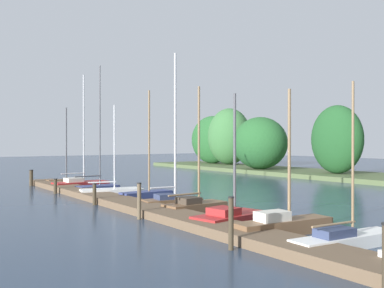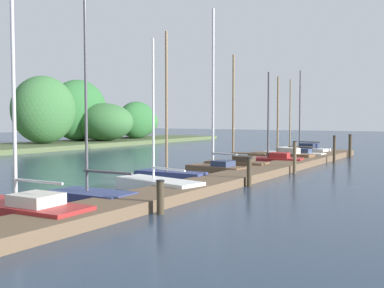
{
  "view_description": "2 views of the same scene",
  "coord_description": "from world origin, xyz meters",
  "px_view_note": "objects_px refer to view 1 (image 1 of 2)",
  "views": [
    {
      "loc": [
        19.41,
        2.97,
        3.34
      ],
      "look_at": [
        0.53,
        16.04,
        3.18
      ],
      "focal_mm": 41.46,
      "sensor_mm": 36.0,
      "label": 1
    },
    {
      "loc": [
        -18.85,
        4.3,
        2.66
      ],
      "look_at": [
        -3.96,
        13.57,
        1.69
      ],
      "focal_mm": 43.45,
      "sensor_mm": 36.0,
      "label": 2
    }
  ],
  "objects_px": {
    "sailboat_1": "(81,183)",
    "sailboat_2": "(99,186)",
    "mooring_piling_0": "(31,178)",
    "sailboat_6": "(196,205)",
    "mooring_piling_2": "(94,194)",
    "sailboat_9": "(348,238)",
    "mooring_piling_3": "(139,201)",
    "sailboat_5": "(173,197)",
    "mooring_piling_4": "(231,223)",
    "sailboat_4": "(148,193)",
    "sailboat_3": "(113,192)",
    "sailboat_7": "(232,216)",
    "mooring_piling_1": "(55,186)",
    "sailboat_8": "(285,224)",
    "sailboat_0": "(65,179)"
  },
  "relations": [
    {
      "from": "sailboat_2",
      "to": "sailboat_5",
      "type": "bearing_deg",
      "value": -89.81
    },
    {
      "from": "sailboat_9",
      "to": "mooring_piling_3",
      "type": "xyz_separation_m",
      "value": [
        -8.19,
        -3.04,
        0.5
      ]
    },
    {
      "from": "sailboat_6",
      "to": "mooring_piling_2",
      "type": "bearing_deg",
      "value": 118.31
    },
    {
      "from": "sailboat_1",
      "to": "mooring_piling_0",
      "type": "bearing_deg",
      "value": 124.47
    },
    {
      "from": "mooring_piling_3",
      "to": "mooring_piling_1",
      "type": "bearing_deg",
      "value": -179.62
    },
    {
      "from": "sailboat_6",
      "to": "mooring_piling_3",
      "type": "distance_m",
      "value": 3.12
    },
    {
      "from": "sailboat_5",
      "to": "sailboat_4",
      "type": "bearing_deg",
      "value": 89.97
    },
    {
      "from": "sailboat_2",
      "to": "sailboat_7",
      "type": "xyz_separation_m",
      "value": [
        14.12,
        -0.27,
        -0.04
      ]
    },
    {
      "from": "sailboat_5",
      "to": "mooring_piling_4",
      "type": "bearing_deg",
      "value": -104.21
    },
    {
      "from": "sailboat_7",
      "to": "mooring_piling_4",
      "type": "xyz_separation_m",
      "value": [
        3.19,
        -2.71,
        0.5
      ]
    },
    {
      "from": "mooring_piling_2",
      "to": "mooring_piling_3",
      "type": "relative_size",
      "value": 0.72
    },
    {
      "from": "sailboat_7",
      "to": "mooring_piling_1",
      "type": "bearing_deg",
      "value": 90.48
    },
    {
      "from": "sailboat_3",
      "to": "sailboat_6",
      "type": "bearing_deg",
      "value": -73.98
    },
    {
      "from": "sailboat_9",
      "to": "mooring_piling_4",
      "type": "bearing_deg",
      "value": 154.67
    },
    {
      "from": "sailboat_1",
      "to": "sailboat_2",
      "type": "height_order",
      "value": "sailboat_2"
    },
    {
      "from": "sailboat_0",
      "to": "sailboat_6",
      "type": "xyz_separation_m",
      "value": [
        16.77,
        0.55,
        -0.01
      ]
    },
    {
      "from": "sailboat_7",
      "to": "sailboat_9",
      "type": "relative_size",
      "value": 1.01
    },
    {
      "from": "sailboat_9",
      "to": "mooring_piling_2",
      "type": "distance_m",
      "value": 13.58
    },
    {
      "from": "sailboat_5",
      "to": "mooring_piling_0",
      "type": "xyz_separation_m",
      "value": [
        -14.78,
        -3.12,
        0.13
      ]
    },
    {
      "from": "sailboat_9",
      "to": "mooring_piling_3",
      "type": "bearing_deg",
      "value": 114.65
    },
    {
      "from": "sailboat_4",
      "to": "sailboat_8",
      "type": "height_order",
      "value": "sailboat_4"
    },
    {
      "from": "sailboat_0",
      "to": "sailboat_8",
      "type": "distance_m",
      "value": 22.55
    },
    {
      "from": "mooring_piling_4",
      "to": "mooring_piling_1",
      "type": "bearing_deg",
      "value": 179.58
    },
    {
      "from": "sailboat_7",
      "to": "mooring_piling_4",
      "type": "distance_m",
      "value": 4.22
    },
    {
      "from": "sailboat_8",
      "to": "mooring_piling_3",
      "type": "relative_size",
      "value": 3.35
    },
    {
      "from": "sailboat_2",
      "to": "sailboat_3",
      "type": "relative_size",
      "value": 1.51
    },
    {
      "from": "sailboat_2",
      "to": "sailboat_3",
      "type": "height_order",
      "value": "sailboat_2"
    },
    {
      "from": "sailboat_8",
      "to": "mooring_piling_3",
      "type": "bearing_deg",
      "value": 122.47
    },
    {
      "from": "sailboat_5",
      "to": "mooring_piling_1",
      "type": "xyz_separation_m",
      "value": [
        -8.87,
        -3.19,
        0.01
      ]
    },
    {
      "from": "sailboat_1",
      "to": "sailboat_3",
      "type": "relative_size",
      "value": 1.46
    },
    {
      "from": "sailboat_7",
      "to": "mooring_piling_0",
      "type": "distance_m",
      "value": 20.34
    },
    {
      "from": "sailboat_5",
      "to": "sailboat_6",
      "type": "relative_size",
      "value": 1.32
    },
    {
      "from": "sailboat_4",
      "to": "sailboat_9",
      "type": "xyz_separation_m",
      "value": [
        13.76,
        -0.47,
        -0.08
      ]
    },
    {
      "from": "sailboat_8",
      "to": "sailboat_9",
      "type": "xyz_separation_m",
      "value": [
        2.55,
        0.13,
        -0.08
      ]
    },
    {
      "from": "sailboat_8",
      "to": "sailboat_9",
      "type": "distance_m",
      "value": 2.55
    },
    {
      "from": "mooring_piling_4",
      "to": "sailboat_7",
      "type": "bearing_deg",
      "value": 139.65
    },
    {
      "from": "mooring_piling_4",
      "to": "sailboat_0",
      "type": "bearing_deg",
      "value": 173.29
    },
    {
      "from": "sailboat_5",
      "to": "mooring_piling_3",
      "type": "height_order",
      "value": "sailboat_5"
    },
    {
      "from": "sailboat_4",
      "to": "sailboat_7",
      "type": "relative_size",
      "value": 1.19
    },
    {
      "from": "sailboat_3",
      "to": "sailboat_6",
      "type": "distance_m",
      "value": 7.86
    },
    {
      "from": "sailboat_2",
      "to": "sailboat_5",
      "type": "relative_size",
      "value": 1.07
    },
    {
      "from": "sailboat_4",
      "to": "mooring_piling_2",
      "type": "relative_size",
      "value": 5.55
    },
    {
      "from": "sailboat_2",
      "to": "mooring_piling_0",
      "type": "height_order",
      "value": "sailboat_2"
    },
    {
      "from": "sailboat_4",
      "to": "sailboat_6",
      "type": "xyz_separation_m",
      "value": [
        5.44,
        -0.43,
        -0.01
      ]
    },
    {
      "from": "sailboat_5",
      "to": "mooring_piling_1",
      "type": "relative_size",
      "value": 8.16
    },
    {
      "from": "sailboat_2",
      "to": "mooring_piling_4",
      "type": "height_order",
      "value": "sailboat_2"
    },
    {
      "from": "mooring_piling_1",
      "to": "mooring_piling_2",
      "type": "distance_m",
      "value": 6.07
    },
    {
      "from": "sailboat_4",
      "to": "sailboat_5",
      "type": "xyz_separation_m",
      "value": [
        3.32,
        -0.4,
        0.1
      ]
    },
    {
      "from": "sailboat_7",
      "to": "sailboat_8",
      "type": "height_order",
      "value": "sailboat_7"
    },
    {
      "from": "sailboat_2",
      "to": "sailboat_1",
      "type": "bearing_deg",
      "value": 92.11
    }
  ]
}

